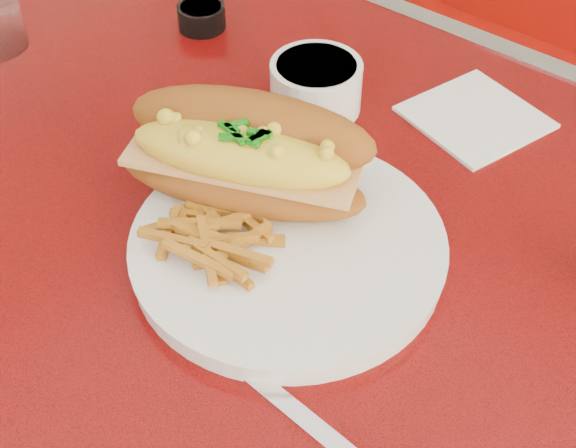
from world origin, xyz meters
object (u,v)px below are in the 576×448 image
Objects in this scene: mac_hoagie at (245,154)px; fork at (335,278)px; dinner_plate at (288,247)px; gravy_ramekin at (316,85)px; diner_table at (291,340)px; sauce_cup_left at (201,16)px; booth_bench_far at (560,176)px.

fork is at bearing -38.25° from mac_hoagie.
gravy_ramekin reaches higher than dinner_plate.
sauce_cup_left reaches higher than diner_table.
diner_table is 0.27m from gravy_ramekin.
mac_hoagie reaches higher than sauce_cup_left.
mac_hoagie is at bearing 178.01° from diner_table.
fork is (0.06, -0.01, 0.01)m from dinner_plate.
sauce_cup_left is at bearing 118.12° from mac_hoagie.
diner_table is 0.17m from dinner_plate.
sauce_cup_left is (-0.31, -0.60, 0.50)m from booth_bench_far.
fork is 1.54× the size of gravy_ramekin.
dinner_plate and fork have the same top height.
dinner_plate is 0.22m from gravy_ramekin.
diner_table is at bearing 122.09° from dinner_plate.
fork is (0.07, -0.03, 0.18)m from diner_table.
mac_hoagie is (-0.06, 0.00, 0.22)m from diner_table.
dinner_plate is at bearing -88.94° from booth_bench_far.
booth_bench_far is 0.83m from gravy_ramekin.
booth_bench_far is 3.67× the size of dinner_plate.
dinner_plate is at bearing -58.38° from gravy_ramekin.
booth_bench_far reaches higher than dinner_plate.
mac_hoagie reaches higher than fork.
booth_bench_far is 7.31× the size of fork.
diner_table is at bearing -33.70° from sauce_cup_left.
booth_bench_far is at bearing 63.05° from mac_hoagie.
booth_bench_far is 11.24× the size of gravy_ramekin.
dinner_plate is 0.09m from mac_hoagie.
diner_table is at bearing -90.00° from booth_bench_far.
diner_table is 4.79× the size of mac_hoagie.
gravy_ramekin is (-0.12, 0.19, 0.02)m from dinner_plate.
booth_bench_far is 0.97m from dinner_plate.
diner_table is 0.23m from mac_hoagie.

